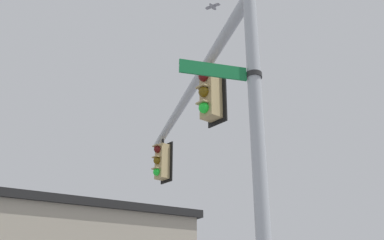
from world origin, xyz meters
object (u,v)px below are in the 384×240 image
(street_name_sign, at_px, (230,72))
(bird_flying, at_px, (213,6))
(traffic_light_nearest_pole, at_px, (210,94))
(traffic_light_mid_inner, at_px, (162,161))

(street_name_sign, height_order, bird_flying, bird_flying)
(traffic_light_nearest_pole, distance_m, bird_flying, 2.71)
(traffic_light_nearest_pole, bearing_deg, street_name_sign, 146.06)
(traffic_light_nearest_pole, xyz_separation_m, street_name_sign, (-1.81, 1.22, -0.68))
(street_name_sign, xyz_separation_m, bird_flying, (2.23, -1.73, 3.31))
(traffic_light_mid_inner, height_order, bird_flying, bird_flying)
(traffic_light_mid_inner, distance_m, street_name_sign, 6.97)
(traffic_light_mid_inner, bearing_deg, traffic_light_nearest_pole, 155.82)
(street_name_sign, bearing_deg, traffic_light_mid_inner, -27.23)
(traffic_light_mid_inner, relative_size, bird_flying, 3.42)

